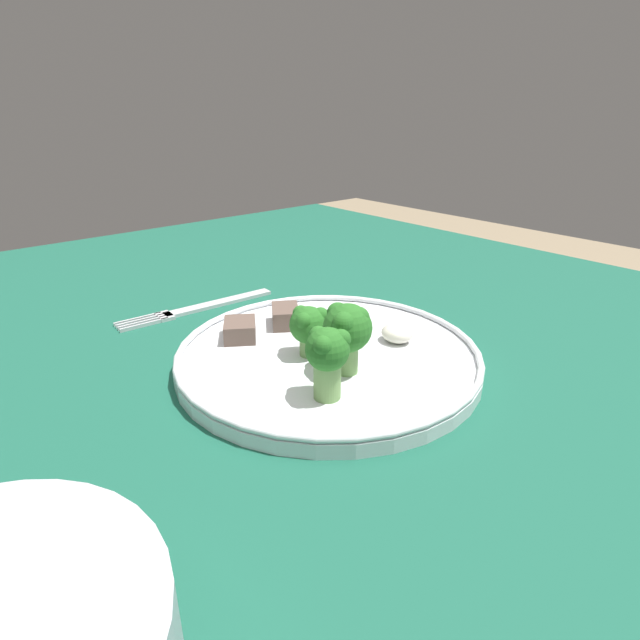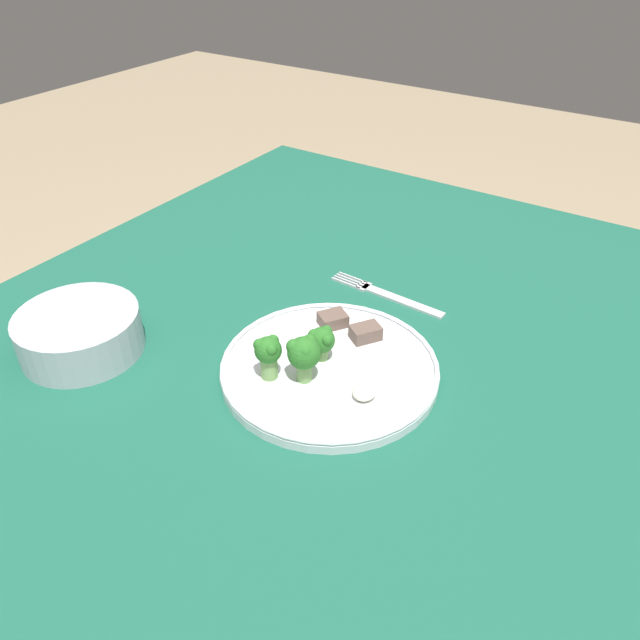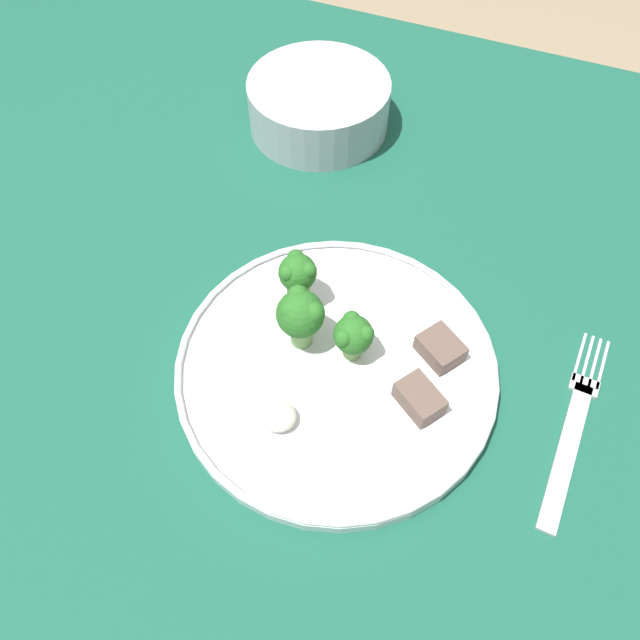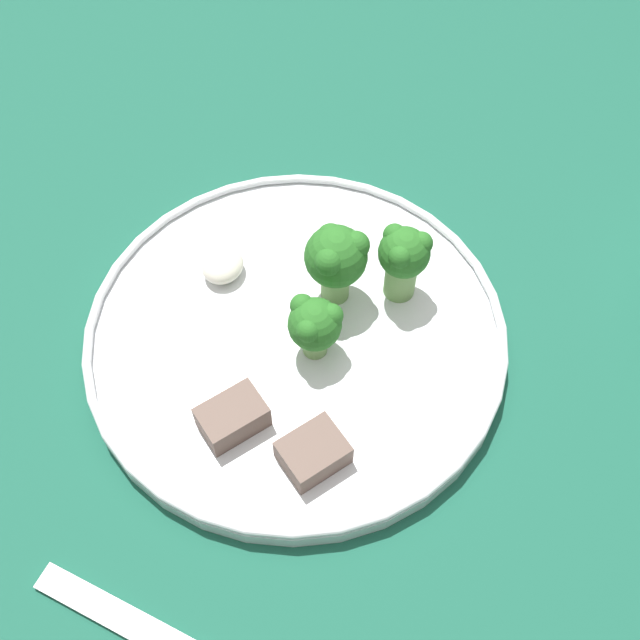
% 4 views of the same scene
% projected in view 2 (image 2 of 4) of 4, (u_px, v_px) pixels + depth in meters
% --- Properties ---
extents(table, '(1.31, 1.08, 0.77)m').
position_uv_depth(table, '(321.00, 429.00, 0.84)').
color(table, '#195642').
rests_on(table, ground_plane).
extents(dinner_plate, '(0.27, 0.27, 0.02)m').
position_uv_depth(dinner_plate, '(330.00, 368.00, 0.79)').
color(dinner_plate, white).
rests_on(dinner_plate, table).
extents(fork, '(0.03, 0.19, 0.00)m').
position_uv_depth(fork, '(388.00, 295.00, 0.94)').
color(fork, silver).
rests_on(fork, table).
extents(cream_bowl, '(0.16, 0.16, 0.06)m').
position_uv_depth(cream_bowl, '(80.00, 333.00, 0.82)').
color(cream_bowl, '#B7BCC6').
rests_on(cream_bowl, table).
extents(broccoli_floret_near_rim_left, '(0.04, 0.04, 0.06)m').
position_uv_depth(broccoli_floret_near_rim_left, '(304.00, 354.00, 0.74)').
color(broccoli_floret_near_rim_left, '#709E56').
rests_on(broccoli_floret_near_rim_left, dinner_plate).
extents(broccoli_floret_center_left, '(0.03, 0.03, 0.06)m').
position_uv_depth(broccoli_floret_center_left, '(268.00, 353.00, 0.75)').
color(broccoli_floret_center_left, '#709E56').
rests_on(broccoli_floret_center_left, dinner_plate).
extents(broccoli_floret_back_left, '(0.03, 0.03, 0.05)m').
position_uv_depth(broccoli_floret_back_left, '(322.00, 340.00, 0.78)').
color(broccoli_floret_back_left, '#709E56').
rests_on(broccoli_floret_back_left, dinner_plate).
extents(meat_slice_front_slice, '(0.05, 0.04, 0.02)m').
position_uv_depth(meat_slice_front_slice, '(366.00, 333.00, 0.83)').
color(meat_slice_front_slice, brown).
rests_on(meat_slice_front_slice, dinner_plate).
extents(meat_slice_middle_slice, '(0.05, 0.04, 0.02)m').
position_uv_depth(meat_slice_middle_slice, '(333.00, 320.00, 0.85)').
color(meat_slice_middle_slice, brown).
rests_on(meat_slice_middle_slice, dinner_plate).
extents(sauce_dollop, '(0.03, 0.03, 0.02)m').
position_uv_depth(sauce_dollop, '(365.00, 392.00, 0.73)').
color(sauce_dollop, silver).
rests_on(sauce_dollop, dinner_plate).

